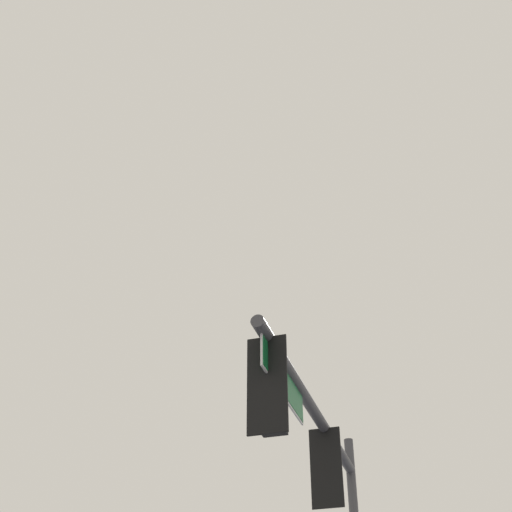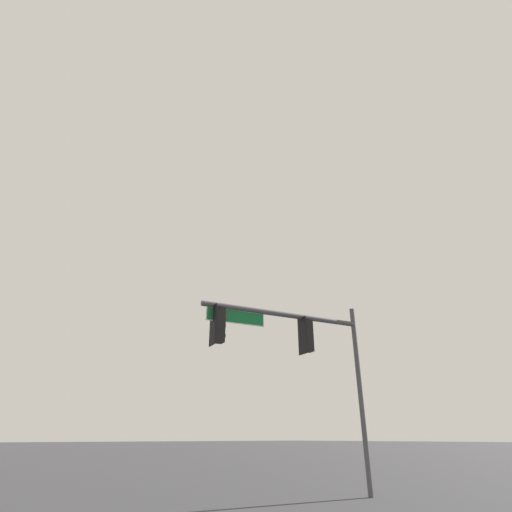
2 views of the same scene
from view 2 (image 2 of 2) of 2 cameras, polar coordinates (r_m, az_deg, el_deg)
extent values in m
cylinder|color=#47474C|center=(15.47, 14.70, -18.62)|extent=(0.17, 0.17, 6.31)
cylinder|color=#47474C|center=(14.22, 4.01, -8.35)|extent=(5.95, 1.64, 0.18)
cube|color=black|center=(14.42, 6.64, -11.22)|extent=(0.15, 0.51, 1.30)
cube|color=black|center=(14.52, 7.28, -11.28)|extent=(0.43, 0.40, 1.10)
cylinder|color=black|center=(14.67, 7.16, -8.96)|extent=(0.04, 0.04, 0.12)
cylinder|color=red|center=(14.70, 7.88, -10.09)|extent=(0.08, 0.22, 0.22)
cylinder|color=#392D05|center=(14.63, 7.96, -11.34)|extent=(0.08, 0.22, 0.22)
cylinder|color=black|center=(14.56, 8.03, -12.60)|extent=(0.08, 0.22, 0.22)
cube|color=black|center=(12.98, -6.18, -9.76)|extent=(0.15, 0.51, 1.30)
cube|color=black|center=(13.05, -5.39, -9.86)|extent=(0.43, 0.40, 1.10)
cylinder|color=black|center=(13.21, -5.28, -7.30)|extent=(0.04, 0.04, 0.12)
cylinder|color=red|center=(13.20, -4.51, -8.59)|extent=(0.08, 0.22, 0.22)
cylinder|color=#392D05|center=(13.11, -4.56, -9.97)|extent=(0.08, 0.22, 0.22)
cylinder|color=black|center=(13.04, -4.61, -11.38)|extent=(0.08, 0.22, 0.22)
cube|color=#0F602D|center=(13.35, -2.91, -8.65)|extent=(1.96, 0.52, 0.41)
cube|color=white|center=(13.35, -2.91, -8.65)|extent=(2.01, 0.52, 0.47)
camera|label=1|loc=(10.23, -50.34, -18.92)|focal=50.00mm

